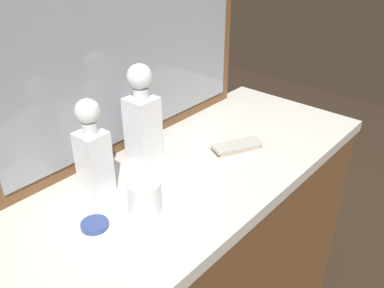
# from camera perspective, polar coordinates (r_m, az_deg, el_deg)

# --- Properties ---
(dresser) EXTENTS (1.27, 0.52, 0.90)m
(dresser) POSITION_cam_1_polar(r_m,az_deg,el_deg) (1.51, 0.00, -17.73)
(dresser) COLOR brown
(dresser) RESTS_ON ground_plane
(dresser_mirror) EXTENTS (0.98, 0.03, 0.75)m
(dresser_mirror) POSITION_cam_1_polar(r_m,az_deg,el_deg) (1.24, -8.92, 15.63)
(dresser_mirror) COLOR brown
(dresser_mirror) RESTS_ON dresser
(crystal_decanter_front) EXTENTS (0.07, 0.07, 0.27)m
(crystal_decanter_front) POSITION_cam_1_polar(r_m,az_deg,el_deg) (1.10, -13.34, -1.71)
(crystal_decanter_front) COLOR white
(crystal_decanter_front) RESTS_ON dresser
(crystal_decanter_far_right) EXTENTS (0.08, 0.08, 0.30)m
(crystal_decanter_far_right) POSITION_cam_1_polar(r_m,az_deg,el_deg) (1.21, -6.78, 2.76)
(crystal_decanter_far_right) COLOR white
(crystal_decanter_far_right) RESTS_ON dresser
(crystal_tumbler_center) EXTENTS (0.08, 0.08, 0.08)m
(crystal_tumbler_center) POSITION_cam_1_polar(r_m,az_deg,el_deg) (1.05, -6.53, -7.28)
(crystal_tumbler_center) COLOR white
(crystal_tumbler_center) RESTS_ON dresser
(silver_brush_far_right) EXTENTS (0.16, 0.12, 0.02)m
(silver_brush_far_right) POSITION_cam_1_polar(r_m,az_deg,el_deg) (1.31, 6.19, -0.35)
(silver_brush_far_right) COLOR #B7A88C
(silver_brush_far_right) RESTS_ON dresser
(porcelain_dish) EXTENTS (0.07, 0.07, 0.01)m
(porcelain_dish) POSITION_cam_1_polar(r_m,az_deg,el_deg) (1.03, -13.18, -10.72)
(porcelain_dish) COLOR #33478C
(porcelain_dish) RESTS_ON dresser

